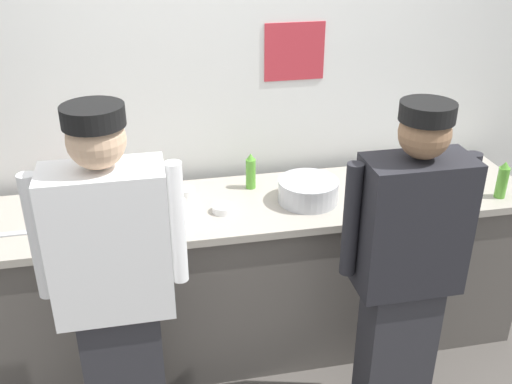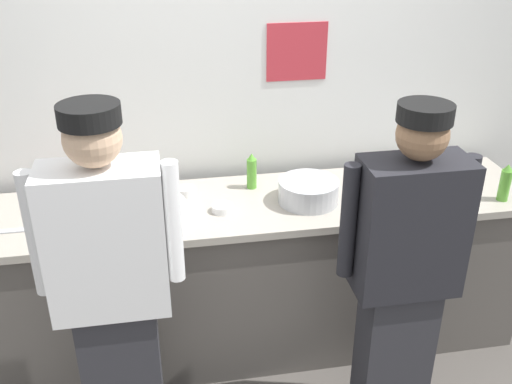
% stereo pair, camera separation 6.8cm
% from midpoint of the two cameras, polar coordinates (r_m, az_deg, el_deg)
% --- Properties ---
extents(ground_plane, '(9.00, 9.00, 0.00)m').
position_cam_midpoint_polar(ground_plane, '(3.35, 0.12, -17.87)').
color(ground_plane, '#514C47').
extents(wall_back, '(4.73, 0.11, 2.76)m').
position_cam_midpoint_polar(wall_back, '(3.32, -2.70, 9.73)').
color(wall_back, silver).
rests_on(wall_back, ground).
extents(prep_counter, '(3.01, 0.65, 0.92)m').
position_cam_midpoint_polar(prep_counter, '(3.31, -1.09, -8.00)').
color(prep_counter, '#56514C').
rests_on(prep_counter, ground).
extents(chef_near_left, '(0.61, 0.24, 1.69)m').
position_cam_midpoint_polar(chef_near_left, '(2.54, -14.11, -8.97)').
color(chef_near_left, '#2D2D33').
rests_on(chef_near_left, ground).
extents(chef_center, '(0.59, 0.24, 1.63)m').
position_cam_midpoint_polar(chef_center, '(2.72, 13.52, -7.04)').
color(chef_center, '#2D2D33').
rests_on(chef_center, ground).
extents(plate_stack_front, '(0.24, 0.24, 0.10)m').
position_cam_midpoint_polar(plate_stack_front, '(3.01, -17.89, -2.03)').
color(plate_stack_front, white).
rests_on(plate_stack_front, prep_counter).
extents(plate_stack_rear, '(0.21, 0.21, 0.10)m').
position_cam_midpoint_polar(plate_stack_rear, '(2.93, -9.46, -1.76)').
color(plate_stack_rear, white).
rests_on(plate_stack_rear, prep_counter).
extents(mixing_bowl_steel, '(0.31, 0.31, 0.12)m').
position_cam_midpoint_polar(mixing_bowl_steel, '(3.07, 4.40, 0.12)').
color(mixing_bowl_steel, '#B7BABF').
rests_on(mixing_bowl_steel, prep_counter).
extents(sheet_tray, '(0.56, 0.39, 0.02)m').
position_cam_midpoint_polar(sheet_tray, '(3.30, 13.58, 0.52)').
color(sheet_tray, '#B7BABF').
rests_on(sheet_tray, prep_counter).
extents(squeeze_bottle_primary, '(0.05, 0.05, 0.20)m').
position_cam_midpoint_polar(squeeze_bottle_primary, '(3.18, -1.12, 1.98)').
color(squeeze_bottle_primary, '#56A333').
rests_on(squeeze_bottle_primary, prep_counter).
extents(squeeze_bottle_secondary, '(0.06, 0.06, 0.20)m').
position_cam_midpoint_polar(squeeze_bottle_secondary, '(3.32, 22.03, 1.05)').
color(squeeze_bottle_secondary, '#56A333').
rests_on(squeeze_bottle_secondary, prep_counter).
extents(squeeze_bottle_spare, '(0.06, 0.06, 0.21)m').
position_cam_midpoint_polar(squeeze_bottle_spare, '(3.14, -19.55, 0.06)').
color(squeeze_bottle_spare, red).
rests_on(squeeze_bottle_spare, prep_counter).
extents(ramekin_red_sauce, '(0.10, 0.10, 0.04)m').
position_cam_midpoint_polar(ramekin_red_sauce, '(3.15, -7.35, 0.02)').
color(ramekin_red_sauce, white).
rests_on(ramekin_red_sauce, prep_counter).
extents(ramekin_orange_sauce, '(0.11, 0.11, 0.04)m').
position_cam_midpoint_polar(ramekin_orange_sauce, '(2.98, -3.86, -1.56)').
color(ramekin_orange_sauce, white).
rests_on(ramekin_orange_sauce, prep_counter).
extents(deli_cup, '(0.09, 0.09, 0.09)m').
position_cam_midpoint_polar(deli_cup, '(2.88, -14.71, -2.86)').
color(deli_cup, white).
rests_on(deli_cup, prep_counter).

